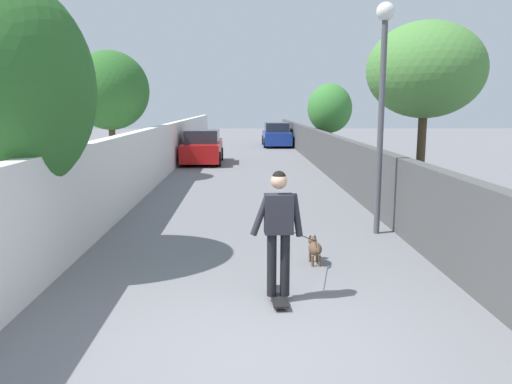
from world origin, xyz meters
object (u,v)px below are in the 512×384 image
at_px(car_far, 276,135).
at_px(dog, 315,248).
at_px(tree_left_mid, 110,91).
at_px(tree_right_distant, 330,109).
at_px(car_near, 202,148).
at_px(tree_right_far, 425,70).
at_px(lamp_post, 383,80).
at_px(skateboard, 278,296).
at_px(person_skateboarder, 279,223).

bearing_deg(car_far, dog, 177.74).
distance_m(tree_left_mid, tree_right_distant, 10.65).
bearing_deg(tree_left_mid, car_near, -28.25).
bearing_deg(tree_right_distant, tree_right_far, -178.12).
xyz_separation_m(lamp_post, dog, (-2.01, 1.59, -2.86)).
bearing_deg(lamp_post, tree_right_distant, -5.46).
height_order(tree_right_far, car_far, tree_right_far).
bearing_deg(lamp_post, car_far, 1.50).
xyz_separation_m(lamp_post, skateboard, (-3.65, 2.31, -3.07)).
relative_size(tree_right_distant, skateboard, 4.54).
distance_m(lamp_post, dog, 3.84).
height_order(skateboard, person_skateboarder, person_skateboarder).
xyz_separation_m(tree_right_far, tree_right_distant, (11.50, 0.38, -1.00)).
distance_m(tree_left_mid, lamp_post, 10.86).
xyz_separation_m(skateboard, person_skateboarder, (0.00, 0.00, 1.03)).
height_order(tree_right_far, tree_right_distant, tree_right_far).
bearing_deg(tree_right_far, person_skateboarder, 146.41).
distance_m(tree_right_far, skateboard, 8.04).
distance_m(tree_left_mid, car_far, 16.72).
xyz_separation_m(car_near, car_far, (9.90, -4.08, 0.00)).
distance_m(tree_right_far, car_near, 12.73).
xyz_separation_m(tree_left_mid, car_near, (5.16, -2.77, -2.44)).
height_order(lamp_post, person_skateboarder, lamp_post).
bearing_deg(lamp_post, dog, 141.71).
height_order(dog, car_near, car_near).
relative_size(person_skateboarder, car_near, 0.44).
xyz_separation_m(lamp_post, car_near, (13.06, 4.68, -2.42)).
relative_size(tree_right_far, lamp_post, 1.01).
height_order(person_skateboarder, car_far, person_skateboarder).
height_order(tree_right_distant, lamp_post, lamp_post).
height_order(tree_left_mid, car_near, tree_left_mid).
bearing_deg(skateboard, dog, -23.86).
bearing_deg(tree_left_mid, tree_right_far, -121.00).
bearing_deg(tree_right_far, skateboard, 146.41).
bearing_deg(person_skateboarder, tree_right_distant, -11.72).
bearing_deg(dog, person_skateboarder, 156.14).
xyz_separation_m(tree_left_mid, lamp_post, (-7.90, -7.45, -0.01)).
distance_m(lamp_post, car_near, 14.08).
bearing_deg(skateboard, tree_left_mid, 23.95).
height_order(tree_left_mid, tree_right_distant, tree_left_mid).
bearing_deg(skateboard, tree_right_far, -33.59).
xyz_separation_m(tree_right_distant, person_skateboarder, (-17.56, 3.64, -1.39)).
bearing_deg(car_near, lamp_post, -160.30).
relative_size(skateboard, person_skateboarder, 0.47).
height_order(tree_right_far, lamp_post, tree_right_far).
relative_size(tree_right_far, skateboard, 5.79).
xyz_separation_m(person_skateboarder, car_far, (26.61, -1.71, -0.38)).
bearing_deg(dog, skateboard, 156.14).
bearing_deg(car_far, skateboard, 176.32).
height_order(skateboard, dog, dog).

